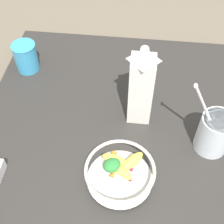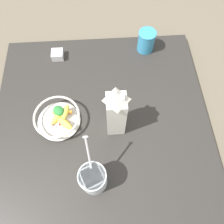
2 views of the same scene
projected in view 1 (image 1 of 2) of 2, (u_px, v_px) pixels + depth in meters
The scene contains 6 objects.
ground_plane at pixel (125, 135), 1.08m from camera, with size 6.00×6.00×0.00m, color #665B4C.
countertop at pixel (125, 132), 1.06m from camera, with size 0.98×0.98×0.04m.
fruit_bowl at pixel (119, 172), 0.89m from camera, with size 0.20×0.20×0.08m.
milk_carton at pixel (141, 85), 0.97m from camera, with size 0.07×0.07×0.29m.
yogurt_tub at pixel (215, 132), 0.94m from camera, with size 0.16×0.10×0.27m.
drinking_cup at pixel (26, 56), 1.18m from camera, with size 0.09×0.09×0.11m.
Camera 1 is at (-0.03, 0.63, 0.88)m, focal length 50.00 mm.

